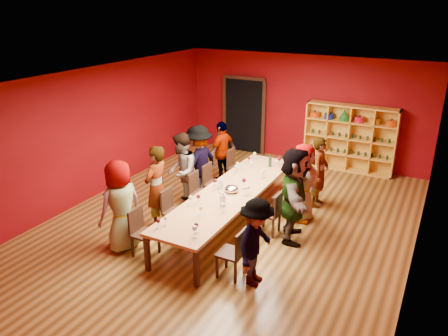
% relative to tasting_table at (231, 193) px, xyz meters
% --- Properties ---
extents(room_shell, '(7.10, 9.10, 3.04)m').
position_rel_tasting_table_xyz_m(room_shell, '(0.00, 0.00, 0.80)').
color(room_shell, brown).
rests_on(room_shell, ground).
extents(tasting_table, '(1.10, 4.50, 0.75)m').
position_rel_tasting_table_xyz_m(tasting_table, '(0.00, 0.00, 0.00)').
color(tasting_table, '#B8814C').
rests_on(tasting_table, ground).
extents(doorway, '(1.40, 0.17, 2.30)m').
position_rel_tasting_table_xyz_m(doorway, '(-1.80, 4.43, 0.42)').
color(doorway, black).
rests_on(doorway, ground).
extents(shelving_unit, '(2.40, 0.40, 1.80)m').
position_rel_tasting_table_xyz_m(shelving_unit, '(1.40, 4.32, 0.28)').
color(shelving_unit, gold).
rests_on(shelving_unit, ground).
extents(chair_person_left_0, '(0.42, 0.42, 0.89)m').
position_rel_tasting_table_xyz_m(chair_person_left_0, '(-0.91, -1.78, -0.20)').
color(chair_person_left_0, black).
rests_on(chair_person_left_0, ground).
extents(person_left_0, '(0.68, 0.95, 1.74)m').
position_rel_tasting_table_xyz_m(person_left_0, '(-1.35, -1.78, 0.17)').
color(person_left_0, '#4F4F54').
rests_on(person_left_0, ground).
extents(chair_person_left_1, '(0.42, 0.42, 0.89)m').
position_rel_tasting_table_xyz_m(chair_person_left_1, '(-0.91, -0.80, -0.20)').
color(chair_person_left_1, black).
rests_on(chair_person_left_1, ground).
extents(person_left_1, '(0.48, 0.65, 1.75)m').
position_rel_tasting_table_xyz_m(person_left_1, '(-1.26, -0.80, 0.17)').
color(person_left_1, '#537CAB').
rests_on(person_left_1, ground).
extents(chair_person_left_2, '(0.42, 0.42, 0.89)m').
position_rel_tasting_table_xyz_m(chair_person_left_2, '(-0.91, 0.20, -0.20)').
color(chair_person_left_2, black).
rests_on(chair_person_left_2, ground).
extents(person_left_2, '(0.77, 0.95, 1.72)m').
position_rel_tasting_table_xyz_m(person_left_2, '(-1.32, 0.20, 0.16)').
color(person_left_2, '#454549').
rests_on(person_left_2, ground).
extents(chair_person_left_3, '(0.42, 0.42, 0.89)m').
position_rel_tasting_table_xyz_m(chair_person_left_3, '(-0.91, 0.80, -0.20)').
color(chair_person_left_3, black).
rests_on(chair_person_left_3, ground).
extents(person_left_3, '(0.63, 1.19, 1.76)m').
position_rel_tasting_table_xyz_m(person_left_3, '(-1.24, 0.80, 0.18)').
color(person_left_3, '#121A34').
rests_on(person_left_3, ground).
extents(chair_person_left_4, '(0.42, 0.42, 0.89)m').
position_rel_tasting_table_xyz_m(chair_person_left_4, '(-0.91, 2.00, -0.20)').
color(chair_person_left_4, black).
rests_on(chair_person_left_4, ground).
extents(person_left_4, '(0.57, 0.98, 1.57)m').
position_rel_tasting_table_xyz_m(person_left_4, '(-1.26, 2.00, 0.09)').
color(person_left_4, '#6091C7').
rests_on(person_left_4, ground).
extents(chair_person_right_0, '(0.42, 0.42, 0.89)m').
position_rel_tasting_table_xyz_m(chair_person_right_0, '(0.91, -1.62, -0.20)').
color(chair_person_right_0, black).
rests_on(chair_person_right_0, ground).
extents(person_right_0, '(0.41, 0.98, 1.51)m').
position_rel_tasting_table_xyz_m(person_right_0, '(1.28, -1.62, 0.06)').
color(person_right_0, '#131834').
rests_on(person_right_0, ground).
extents(chair_person_right_2, '(0.42, 0.42, 0.89)m').
position_rel_tasting_table_xyz_m(chair_person_right_2, '(0.91, 0.02, -0.20)').
color(chair_person_right_2, black).
rests_on(chair_person_right_2, ground).
extents(person_right_2, '(0.98, 1.81, 1.87)m').
position_rel_tasting_table_xyz_m(person_right_2, '(1.33, 0.02, 0.24)').
color(person_right_2, '#525258').
rests_on(person_right_2, ground).
extents(chair_person_right_3, '(0.42, 0.42, 0.89)m').
position_rel_tasting_table_xyz_m(chair_person_right_3, '(0.91, 0.89, -0.20)').
color(chair_person_right_3, black).
rests_on(chair_person_right_3, ground).
extents(person_right_3, '(0.50, 0.85, 1.68)m').
position_rel_tasting_table_xyz_m(person_right_3, '(1.22, 0.89, 0.14)').
color(person_right_3, white).
rests_on(person_right_3, ground).
extents(chair_person_right_4, '(0.42, 0.42, 0.89)m').
position_rel_tasting_table_xyz_m(chair_person_right_4, '(0.91, 1.73, -0.20)').
color(chair_person_right_4, black).
rests_on(chair_person_right_4, ground).
extents(person_right_4, '(0.45, 0.60, 1.60)m').
position_rel_tasting_table_xyz_m(person_right_4, '(1.33, 1.73, 0.10)').
color(person_right_4, '#15193A').
rests_on(person_right_4, ground).
extents(wine_glass_0, '(0.07, 0.07, 0.18)m').
position_rel_tasting_table_xyz_m(wine_glass_0, '(-0.15, 1.32, 0.18)').
color(wine_glass_0, silver).
rests_on(wine_glass_0, tasting_table).
extents(wine_glass_1, '(0.07, 0.07, 0.18)m').
position_rel_tasting_table_xyz_m(wine_glass_1, '(-0.38, -1.96, 0.18)').
color(wine_glass_1, silver).
rests_on(wine_glass_1, tasting_table).
extents(wine_glass_2, '(0.08, 0.08, 0.20)m').
position_rel_tasting_table_xyz_m(wine_glass_2, '(0.32, -0.94, 0.19)').
color(wine_glass_2, silver).
rests_on(wine_glass_2, tasting_table).
extents(wine_glass_3, '(0.09, 0.09, 0.22)m').
position_rel_tasting_table_xyz_m(wine_glass_3, '(0.32, -1.93, 0.21)').
color(wine_glass_3, silver).
rests_on(wine_glass_3, tasting_table).
extents(wine_glass_4, '(0.07, 0.07, 0.18)m').
position_rel_tasting_table_xyz_m(wine_glass_4, '(-0.01, -0.43, 0.18)').
color(wine_glass_4, silver).
rests_on(wine_glass_4, tasting_table).
extents(wine_glass_5, '(0.07, 0.07, 0.18)m').
position_rel_tasting_table_xyz_m(wine_glass_5, '(-0.28, -0.12, 0.18)').
color(wine_glass_5, silver).
rests_on(wine_glass_5, tasting_table).
extents(wine_glass_6, '(0.07, 0.07, 0.19)m').
position_rel_tasting_table_xyz_m(wine_glass_6, '(0.32, -0.04, 0.19)').
color(wine_glass_6, silver).
rests_on(wine_glass_6, tasting_table).
extents(wine_glass_7, '(0.07, 0.07, 0.18)m').
position_rel_tasting_table_xyz_m(wine_glass_7, '(0.26, -1.78, 0.19)').
color(wine_glass_7, silver).
rests_on(wine_glass_7, tasting_table).
extents(wine_glass_8, '(0.08, 0.08, 0.19)m').
position_rel_tasting_table_xyz_m(wine_glass_8, '(0.28, -0.91, 0.19)').
color(wine_glass_8, silver).
rests_on(wine_glass_8, tasting_table).
extents(wine_glass_9, '(0.07, 0.07, 0.18)m').
position_rel_tasting_table_xyz_m(wine_glass_9, '(0.32, 1.71, 0.18)').
color(wine_glass_9, silver).
rests_on(wine_glass_9, tasting_table).
extents(wine_glass_10, '(0.07, 0.07, 0.18)m').
position_rel_tasting_table_xyz_m(wine_glass_10, '(-0.33, -1.81, 0.18)').
color(wine_glass_10, silver).
rests_on(wine_glass_10, tasting_table).
extents(wine_glass_11, '(0.09, 0.09, 0.22)m').
position_rel_tasting_table_xyz_m(wine_glass_11, '(0.16, 0.26, 0.21)').
color(wine_glass_11, silver).
rests_on(wine_glass_11, tasting_table).
extents(wine_glass_12, '(0.07, 0.07, 0.18)m').
position_rel_tasting_table_xyz_m(wine_glass_12, '(0.01, -1.20, 0.18)').
color(wine_glass_12, silver).
rests_on(wine_glass_12, tasting_table).
extents(wine_glass_13, '(0.08, 0.08, 0.20)m').
position_rel_tasting_table_xyz_m(wine_glass_13, '(-0.36, -0.02, 0.20)').
color(wine_glass_13, silver).
rests_on(wine_glass_13, tasting_table).
extents(wine_glass_14, '(0.08, 0.08, 0.21)m').
position_rel_tasting_table_xyz_m(wine_glass_14, '(0.38, -0.01, 0.20)').
color(wine_glass_14, silver).
rests_on(wine_glass_14, tasting_table).
extents(wine_glass_15, '(0.09, 0.09, 0.21)m').
position_rel_tasting_table_xyz_m(wine_glass_15, '(0.33, 1.83, 0.20)').
color(wine_glass_15, silver).
rests_on(wine_glass_15, tasting_table).
extents(wine_glass_16, '(0.08, 0.08, 0.19)m').
position_rel_tasting_table_xyz_m(wine_glass_16, '(-0.28, -0.82, 0.19)').
color(wine_glass_16, silver).
rests_on(wine_glass_16, tasting_table).
extents(wine_glass_17, '(0.08, 0.08, 0.19)m').
position_rel_tasting_table_xyz_m(wine_glass_17, '(0.30, 0.89, 0.19)').
color(wine_glass_17, silver).
rests_on(wine_glass_17, tasting_table).
extents(wine_glass_18, '(0.08, 0.08, 0.20)m').
position_rel_tasting_table_xyz_m(wine_glass_18, '(-0.37, -0.94, 0.20)').
color(wine_glass_18, silver).
rests_on(wine_glass_18, tasting_table).
extents(wine_glass_19, '(0.07, 0.07, 0.18)m').
position_rel_tasting_table_xyz_m(wine_glass_19, '(-0.34, 1.62, 0.18)').
color(wine_glass_19, silver).
rests_on(wine_glass_19, tasting_table).
extents(wine_glass_20, '(0.08, 0.08, 0.21)m').
position_rel_tasting_table_xyz_m(wine_glass_20, '(-0.31, 0.88, 0.20)').
color(wine_glass_20, silver).
rests_on(wine_glass_20, tasting_table).
extents(wine_glass_21, '(0.09, 0.09, 0.21)m').
position_rel_tasting_table_xyz_m(wine_glass_21, '(-0.37, 1.05, 0.21)').
color(wine_glass_21, silver).
rests_on(wine_glass_21, tasting_table).
extents(wine_glass_22, '(0.08, 0.08, 0.20)m').
position_rel_tasting_table_xyz_m(wine_glass_22, '(0.30, 0.99, 0.19)').
color(wine_glass_22, silver).
rests_on(wine_glass_22, tasting_table).
extents(wine_glass_23, '(0.08, 0.08, 0.20)m').
position_rel_tasting_table_xyz_m(wine_glass_23, '(-0.33, 1.90, 0.20)').
color(wine_glass_23, silver).
rests_on(wine_glass_23, tasting_table).
extents(spittoon_bowl, '(0.29, 0.29, 0.16)m').
position_rel_tasting_table_xyz_m(spittoon_bowl, '(0.04, -0.05, 0.12)').
color(spittoon_bowl, '#B9BBC1').
rests_on(spittoon_bowl, tasting_table).
extents(carafe_a, '(0.11, 0.11, 0.25)m').
position_rel_tasting_table_xyz_m(carafe_a, '(-0.23, -0.00, 0.16)').
color(carafe_a, silver).
rests_on(carafe_a, tasting_table).
extents(carafe_b, '(0.12, 0.12, 0.28)m').
position_rel_tasting_table_xyz_m(carafe_b, '(0.18, -0.70, 0.18)').
color(carafe_b, silver).
rests_on(carafe_b, tasting_table).
extents(wine_bottle, '(0.09, 0.09, 0.30)m').
position_rel_tasting_table_xyz_m(wine_bottle, '(0.18, 1.65, 0.17)').
color(wine_bottle, '#133617').
rests_on(wine_bottle, tasting_table).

